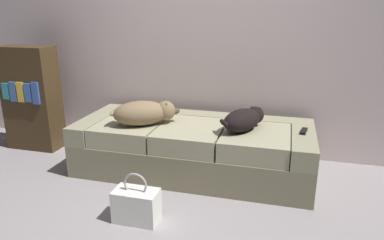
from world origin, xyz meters
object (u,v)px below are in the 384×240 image
at_px(handbag, 136,205).
at_px(couch, 193,148).
at_px(dog_tan, 145,113).
at_px(tv_remote, 304,131).
at_px(dog_dark, 244,119).
at_px(bookshelf, 32,98).

bearing_deg(handbag, couch, 78.68).
xyz_separation_m(dog_tan, tv_remote, (1.38, 0.15, -0.10)).
xyz_separation_m(dog_tan, dog_dark, (0.88, 0.09, -0.02)).
relative_size(dog_dark, bookshelf, 0.47).
relative_size(couch, tv_remote, 14.20).
distance_m(couch, tv_remote, 0.99).
bearing_deg(dog_tan, tv_remote, 6.26).
relative_size(dog_dark, handbag, 1.37).
height_order(couch, handbag, couch).
relative_size(couch, bookshelf, 1.94).
bearing_deg(tv_remote, couch, -169.15).
xyz_separation_m(couch, bookshelf, (-1.83, 0.14, 0.32)).
bearing_deg(bookshelf, tv_remote, -2.60).
bearing_deg(couch, dog_dark, -6.02).
relative_size(tv_remote, handbag, 0.40).
distance_m(dog_dark, tv_remote, 0.51).
bearing_deg(dog_tan, couch, 18.27).
bearing_deg(handbag, tv_remote, 38.88).
distance_m(handbag, bookshelf, 2.00).
relative_size(tv_remote, bookshelf, 0.14).
bearing_deg(bookshelf, dog_dark, -4.74).
bearing_deg(dog_dark, couch, 173.98).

